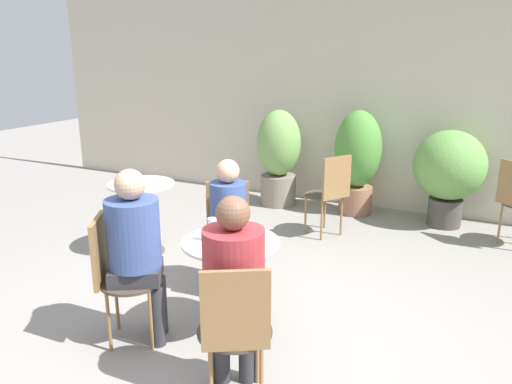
% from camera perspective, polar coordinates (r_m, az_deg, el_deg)
% --- Properties ---
extents(ground_plane, '(20.00, 20.00, 0.00)m').
position_cam_1_polar(ground_plane, '(3.62, -3.92, -17.85)').
color(ground_plane, gray).
extents(storefront_wall, '(10.00, 0.06, 3.00)m').
position_cam_1_polar(storefront_wall, '(6.60, 12.86, 11.14)').
color(storefront_wall, beige).
rests_on(storefront_wall, ground_plane).
extents(cafe_table_near, '(0.68, 0.68, 0.74)m').
position_cam_1_polar(cafe_table_near, '(3.55, -2.87, -8.52)').
color(cafe_table_near, '#514C47').
rests_on(cafe_table_near, ground_plane).
extents(cafe_table_far, '(0.66, 0.66, 0.74)m').
position_cam_1_polar(cafe_table_far, '(5.13, -12.88, -1.18)').
color(cafe_table_far, '#514C47').
rests_on(cafe_table_far, ground_plane).
extents(bistro_chair_0, '(0.48, 0.49, 0.93)m').
position_cam_1_polar(bistro_chair_0, '(4.29, -3.19, -3.91)').
color(bistro_chair_0, '#42382D').
rests_on(bistro_chair_0, ground_plane).
extents(bistro_chair_1, '(0.49, 0.48, 0.93)m').
position_cam_1_polar(bistro_chair_1, '(3.62, -15.80, -8.42)').
color(bistro_chair_1, '#42382D').
rests_on(bistro_chair_1, ground_plane).
extents(bistro_chair_2, '(0.48, 0.49, 0.93)m').
position_cam_1_polar(bistro_chair_2, '(2.83, -2.39, -14.97)').
color(bistro_chair_2, '#42382D').
rests_on(bistro_chair_2, ground_plane).
extents(bistro_chair_3, '(0.49, 0.49, 0.93)m').
position_cam_1_polar(bistro_chair_3, '(5.48, 8.51, 0.39)').
color(bistro_chair_3, '#42382D').
rests_on(bistro_chair_3, ground_plane).
extents(seated_person_0, '(0.36, 0.38, 1.17)m').
position_cam_1_polar(seated_person_0, '(4.09, -3.17, -2.63)').
color(seated_person_0, gray).
rests_on(seated_person_0, ground_plane).
extents(seated_person_1, '(0.45, 0.44, 1.26)m').
position_cam_1_polar(seated_person_1, '(3.52, -13.53, -5.65)').
color(seated_person_1, '#2D2D33').
rests_on(seated_person_1, ground_plane).
extents(seated_person_2, '(0.43, 0.44, 1.25)m').
position_cam_1_polar(seated_person_2, '(2.88, -2.55, -10.21)').
color(seated_person_2, '#2D2D33').
rests_on(seated_person_2, ground_plane).
extents(beer_glass_0, '(0.07, 0.07, 0.15)m').
position_cam_1_polar(beer_glass_0, '(3.44, -0.85, -4.49)').
color(beer_glass_0, silver).
rests_on(beer_glass_0, cafe_table_near).
extents(beer_glass_1, '(0.07, 0.07, 0.16)m').
position_cam_1_polar(beer_glass_1, '(3.56, -3.35, -3.66)').
color(beer_glass_1, '#DBC65B').
rests_on(beer_glass_1, cafe_table_near).
extents(beer_glass_2, '(0.06, 0.06, 0.17)m').
position_cam_1_polar(beer_glass_2, '(3.44, -5.03, -4.34)').
color(beer_glass_2, silver).
rests_on(beer_glass_2, cafe_table_near).
extents(beer_glass_3, '(0.06, 0.06, 0.17)m').
position_cam_1_polar(beer_glass_3, '(3.33, -2.34, -5.00)').
color(beer_glass_3, beige).
rests_on(beer_glass_3, cafe_table_near).
extents(potted_plant_0, '(0.58, 0.58, 1.27)m').
position_cam_1_polar(potted_plant_0, '(6.58, 2.60, 4.35)').
color(potted_plant_0, slate).
rests_on(potted_plant_0, ground_plane).
extents(potted_plant_1, '(0.58, 0.58, 1.31)m').
position_cam_1_polar(potted_plant_1, '(6.33, 11.53, 3.91)').
color(potted_plant_1, '#93664C').
rests_on(potted_plant_1, ground_plane).
extents(potted_plant_2, '(0.81, 0.81, 1.14)m').
position_cam_1_polar(potted_plant_2, '(6.16, 21.21, 2.45)').
color(potted_plant_2, '#47423D').
rests_on(potted_plant_2, ground_plane).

